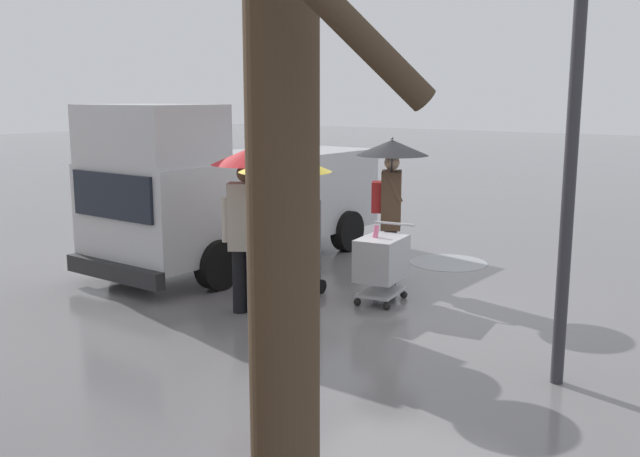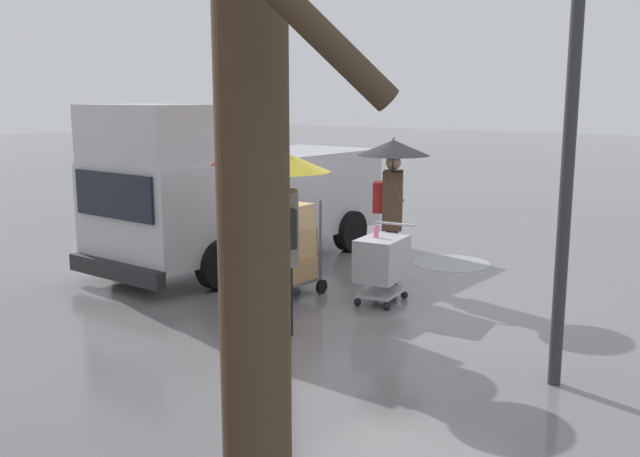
{
  "view_description": "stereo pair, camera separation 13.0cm",
  "coord_description": "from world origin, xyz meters",
  "px_view_note": "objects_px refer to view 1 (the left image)",
  "views": [
    {
      "loc": [
        -4.78,
        8.17,
        2.71
      ],
      "look_at": [
        0.6,
        1.12,
        1.05
      ],
      "focal_mm": 39.72,
      "sensor_mm": 36.0,
      "label": 1
    },
    {
      "loc": [
        -4.88,
        8.09,
        2.71
      ],
      "look_at": [
        0.6,
        1.12,
        1.05
      ],
      "focal_mm": 39.72,
      "sensor_mm": 36.0,
      "label": 2
    }
  ],
  "objects_px": {
    "hand_dolly_boxes": "(294,246)",
    "pedestrian_black_side": "(391,178)",
    "street_lamp": "(572,135)",
    "pedestrian_pink_side": "(282,201)",
    "shopping_cart_vendor": "(382,260)",
    "pedestrian_white_side": "(250,189)",
    "cargo_van_parked_right": "(233,192)",
    "bare_tree_near": "(279,265)"
  },
  "relations": [
    {
      "from": "cargo_van_parked_right",
      "to": "hand_dolly_boxes",
      "type": "distance_m",
      "value": 2.3
    },
    {
      "from": "shopping_cart_vendor",
      "to": "pedestrian_pink_side",
      "type": "bearing_deg",
      "value": 84.84
    },
    {
      "from": "cargo_van_parked_right",
      "to": "pedestrian_black_side",
      "type": "relative_size",
      "value": 2.49
    },
    {
      "from": "pedestrian_pink_side",
      "to": "bare_tree_near",
      "type": "height_order",
      "value": "bare_tree_near"
    },
    {
      "from": "hand_dolly_boxes",
      "to": "pedestrian_pink_side",
      "type": "bearing_deg",
      "value": 124.9
    },
    {
      "from": "bare_tree_near",
      "to": "cargo_van_parked_right",
      "type": "bearing_deg",
      "value": -44.68
    },
    {
      "from": "hand_dolly_boxes",
      "to": "pedestrian_black_side",
      "type": "height_order",
      "value": "pedestrian_black_side"
    },
    {
      "from": "hand_dolly_boxes",
      "to": "street_lamp",
      "type": "height_order",
      "value": "street_lamp"
    },
    {
      "from": "hand_dolly_boxes",
      "to": "pedestrian_white_side",
      "type": "bearing_deg",
      "value": 94.28
    },
    {
      "from": "bare_tree_near",
      "to": "street_lamp",
      "type": "bearing_deg",
      "value": -82.87
    },
    {
      "from": "shopping_cart_vendor",
      "to": "pedestrian_white_side",
      "type": "distance_m",
      "value": 2.02
    },
    {
      "from": "pedestrian_pink_side",
      "to": "pedestrian_black_side",
      "type": "xyz_separation_m",
      "value": [
        0.24,
        -2.68,
        0.0
      ]
    },
    {
      "from": "shopping_cart_vendor",
      "to": "hand_dolly_boxes",
      "type": "height_order",
      "value": "hand_dolly_boxes"
    },
    {
      "from": "hand_dolly_boxes",
      "to": "pedestrian_black_side",
      "type": "relative_size",
      "value": 0.61
    },
    {
      "from": "pedestrian_black_side",
      "to": "pedestrian_white_side",
      "type": "height_order",
      "value": "same"
    },
    {
      "from": "pedestrian_pink_side",
      "to": "pedestrian_black_side",
      "type": "distance_m",
      "value": 2.69
    },
    {
      "from": "street_lamp",
      "to": "pedestrian_black_side",
      "type": "bearing_deg",
      "value": -33.49
    },
    {
      "from": "hand_dolly_boxes",
      "to": "pedestrian_white_side",
      "type": "relative_size",
      "value": 0.61
    },
    {
      "from": "cargo_van_parked_right",
      "to": "pedestrian_pink_side",
      "type": "xyz_separation_m",
      "value": [
        -3.01,
        2.3,
        0.39
      ]
    },
    {
      "from": "shopping_cart_vendor",
      "to": "pedestrian_white_side",
      "type": "bearing_deg",
      "value": 52.76
    },
    {
      "from": "pedestrian_white_side",
      "to": "shopping_cart_vendor",
      "type": "bearing_deg",
      "value": -127.24
    },
    {
      "from": "street_lamp",
      "to": "pedestrian_pink_side",
      "type": "bearing_deg",
      "value": 10.6
    },
    {
      "from": "cargo_van_parked_right",
      "to": "street_lamp",
      "type": "distance_m",
      "value": 6.34
    },
    {
      "from": "cargo_van_parked_right",
      "to": "pedestrian_white_side",
      "type": "relative_size",
      "value": 2.49
    },
    {
      "from": "cargo_van_parked_right",
      "to": "pedestrian_black_side",
      "type": "height_order",
      "value": "cargo_van_parked_right"
    },
    {
      "from": "pedestrian_black_side",
      "to": "bare_tree_near",
      "type": "relative_size",
      "value": 0.5
    },
    {
      "from": "cargo_van_parked_right",
      "to": "shopping_cart_vendor",
      "type": "xyz_separation_m",
      "value": [
        -3.17,
        0.47,
        -0.61
      ]
    },
    {
      "from": "street_lamp",
      "to": "shopping_cart_vendor",
      "type": "bearing_deg",
      "value": -24.4
    },
    {
      "from": "cargo_van_parked_right",
      "to": "hand_dolly_boxes",
      "type": "bearing_deg",
      "value": 155.76
    },
    {
      "from": "pedestrian_pink_side",
      "to": "pedestrian_white_side",
      "type": "relative_size",
      "value": 1.0
    },
    {
      "from": "pedestrian_black_side",
      "to": "bare_tree_near",
      "type": "distance_m",
      "value": 7.9
    },
    {
      "from": "hand_dolly_boxes",
      "to": "bare_tree_near",
      "type": "distance_m",
      "value": 7.34
    },
    {
      "from": "pedestrian_pink_side",
      "to": "street_lamp",
      "type": "xyz_separation_m",
      "value": [
        -2.98,
        -0.56,
        0.8
      ]
    },
    {
      "from": "bare_tree_near",
      "to": "street_lamp",
      "type": "height_order",
      "value": "bare_tree_near"
    },
    {
      "from": "pedestrian_white_side",
      "to": "cargo_van_parked_right",
      "type": "bearing_deg",
      "value": -41.23
    },
    {
      "from": "cargo_van_parked_right",
      "to": "hand_dolly_boxes",
      "type": "height_order",
      "value": "cargo_van_parked_right"
    },
    {
      "from": "cargo_van_parked_right",
      "to": "pedestrian_pink_side",
      "type": "height_order",
      "value": "cargo_van_parked_right"
    },
    {
      "from": "pedestrian_white_side",
      "to": "street_lamp",
      "type": "distance_m",
      "value": 3.95
    },
    {
      "from": "pedestrian_pink_side",
      "to": "street_lamp",
      "type": "relative_size",
      "value": 0.56
    },
    {
      "from": "pedestrian_pink_side",
      "to": "pedestrian_black_side",
      "type": "relative_size",
      "value": 1.0
    },
    {
      "from": "cargo_van_parked_right",
      "to": "bare_tree_near",
      "type": "height_order",
      "value": "bare_tree_near"
    },
    {
      "from": "bare_tree_near",
      "to": "pedestrian_pink_side",
      "type": "bearing_deg",
      "value": -49.67
    }
  ]
}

